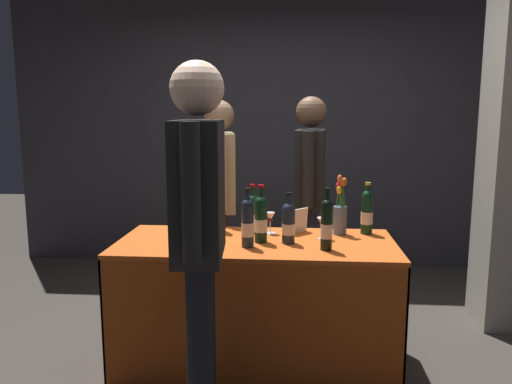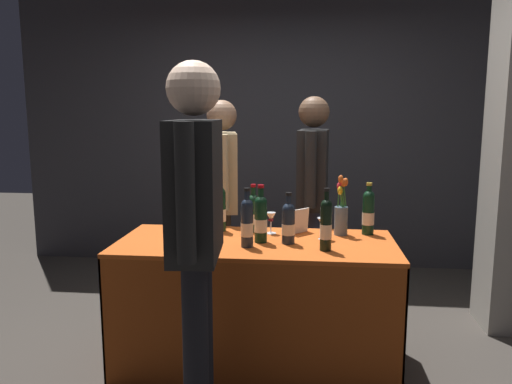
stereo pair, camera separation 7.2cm
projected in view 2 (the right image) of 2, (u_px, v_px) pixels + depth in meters
name	position (u px, v px, depth m)	size (l,w,h in m)	color
ground_plane	(256.00, 361.00, 3.10)	(12.00, 12.00, 0.00)	#38332D
back_partition	(278.00, 123.00, 4.94)	(5.22, 0.12, 2.86)	#2D2D33
tasting_table	(256.00, 279.00, 3.01)	(1.66, 0.74, 0.78)	#B74C19
featured_wine_bottle	(220.00, 208.00, 3.21)	(0.07, 0.07, 0.35)	black
display_bottle_0	(261.00, 218.00, 2.93)	(0.08, 0.08, 0.35)	black
display_bottle_1	(288.00, 222.00, 2.91)	(0.08, 0.08, 0.31)	#192333
display_bottle_2	(253.00, 212.00, 3.19)	(0.08, 0.08, 0.31)	black
display_bottle_3	(368.00, 212.00, 3.12)	(0.08, 0.08, 0.33)	black
display_bottle_4	(247.00, 222.00, 2.83)	(0.07, 0.07, 0.34)	#192333
display_bottle_5	(326.00, 224.00, 2.76)	(0.07, 0.07, 0.35)	black
wine_glass_near_vendor	(271.00, 218.00, 3.15)	(0.07, 0.07, 0.14)	silver
wine_glass_mid	(324.00, 223.00, 3.00)	(0.08, 0.08, 0.13)	silver
flower_vase	(341.00, 213.00, 3.11)	(0.08, 0.08, 0.38)	slate
brochure_stand	(300.00, 221.00, 3.16)	(0.15, 0.01, 0.16)	silver
vendor_presenter	(313.00, 186.00, 3.72)	(0.24, 0.58, 1.66)	#2D3347
vendor_assistant	(223.00, 187.00, 3.73)	(0.29, 0.61, 1.63)	#4C4233
taster_foreground_right	(196.00, 214.00, 2.27)	(0.25, 0.63, 1.77)	black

